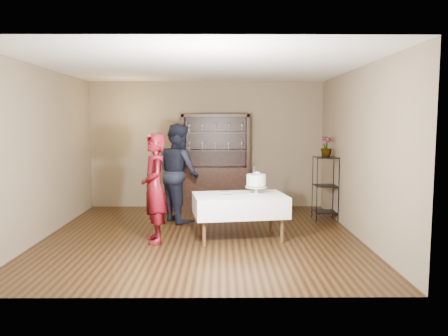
{
  "coord_description": "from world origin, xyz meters",
  "views": [
    {
      "loc": [
        0.32,
        -6.92,
        1.84
      ],
      "look_at": [
        0.36,
        0.1,
        1.1
      ],
      "focal_mm": 35.0,
      "sensor_mm": 36.0,
      "label": 1
    }
  ],
  "objects": [
    {
      "name": "ceiling",
      "position": [
        0.0,
        0.0,
        2.7
      ],
      "size": [
        5.0,
        5.0,
        0.0
      ],
      "primitive_type": "plane",
      "rotation": [
        3.14,
        0.0,
        0.0
      ],
      "color": "silver",
      "rests_on": "back_wall"
    },
    {
      "name": "potted_plant",
      "position": [
        2.29,
        1.24,
        1.38
      ],
      "size": [
        0.26,
        0.26,
        0.39
      ],
      "primitive_type": "imported",
      "rotation": [
        0.0,
        0.0,
        0.23
      ],
      "color": "#517337",
      "rests_on": "plant_etagere"
    },
    {
      "name": "wall_left",
      "position": [
        -2.5,
        0.0,
        1.35
      ],
      "size": [
        0.02,
        5.0,
        2.7
      ],
      "primitive_type": "cube",
      "color": "#716449",
      "rests_on": "floor"
    },
    {
      "name": "woman",
      "position": [
        -0.7,
        -0.35,
        0.84
      ],
      "size": [
        0.57,
        0.71,
        1.68
      ],
      "primitive_type": "imported",
      "rotation": [
        0.0,
        0.0,
        -1.25
      ],
      "color": "#3C0507",
      "rests_on": "floor"
    },
    {
      "name": "plate_near",
      "position": [
        0.4,
        -0.23,
        0.71
      ],
      "size": [
        0.27,
        0.27,
        0.01
      ],
      "primitive_type": "cylinder",
      "rotation": [
        0.0,
        0.0,
        -0.25
      ],
      "color": "silver",
      "rests_on": "cake_table"
    },
    {
      "name": "china_hutch",
      "position": [
        0.2,
        2.25,
        0.66
      ],
      "size": [
        1.4,
        0.48,
        2.0
      ],
      "color": "black",
      "rests_on": "floor"
    },
    {
      "name": "cake_table",
      "position": [
        0.61,
        -0.17,
        0.54
      ],
      "size": [
        1.54,
        1.08,
        0.71
      ],
      "rotation": [
        0.0,
        0.0,
        0.15
      ],
      "color": "white",
      "rests_on": "floor"
    },
    {
      "name": "floor",
      "position": [
        0.0,
        0.0,
        0.0
      ],
      "size": [
        5.0,
        5.0,
        0.0
      ],
      "primitive_type": "plane",
      "color": "black",
      "rests_on": "ground"
    },
    {
      "name": "man",
      "position": [
        -0.47,
        1.13,
        0.91
      ],
      "size": [
        1.06,
        1.11,
        1.82
      ],
      "primitive_type": "imported",
      "rotation": [
        0.0,
        0.0,
        2.14
      ],
      "color": "black",
      "rests_on": "floor"
    },
    {
      "name": "plant_etagere",
      "position": [
        2.28,
        1.2,
        0.65
      ],
      "size": [
        0.42,
        0.42,
        1.2
      ],
      "color": "black",
      "rests_on": "floor"
    },
    {
      "name": "back_wall",
      "position": [
        0.0,
        2.5,
        1.35
      ],
      "size": [
        5.0,
        0.02,
        2.7
      ],
      "primitive_type": "cube",
      "color": "#716449",
      "rests_on": "floor"
    },
    {
      "name": "wall_right",
      "position": [
        2.5,
        0.0,
        1.35
      ],
      "size": [
        0.02,
        5.0,
        2.7
      ],
      "primitive_type": "cube",
      "color": "#716449",
      "rests_on": "floor"
    },
    {
      "name": "plate_far",
      "position": [
        0.38,
        0.06,
        0.71
      ],
      "size": [
        0.21,
        0.21,
        0.01
      ],
      "primitive_type": "cylinder",
      "rotation": [
        0.0,
        0.0,
        0.08
      ],
      "color": "silver",
      "rests_on": "cake_table"
    },
    {
      "name": "cake",
      "position": [
        0.88,
        -0.05,
        0.9
      ],
      "size": [
        0.4,
        0.4,
        0.48
      ],
      "rotation": [
        0.0,
        0.0,
        0.39
      ],
      "color": "silver",
      "rests_on": "cake_table"
    }
  ]
}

